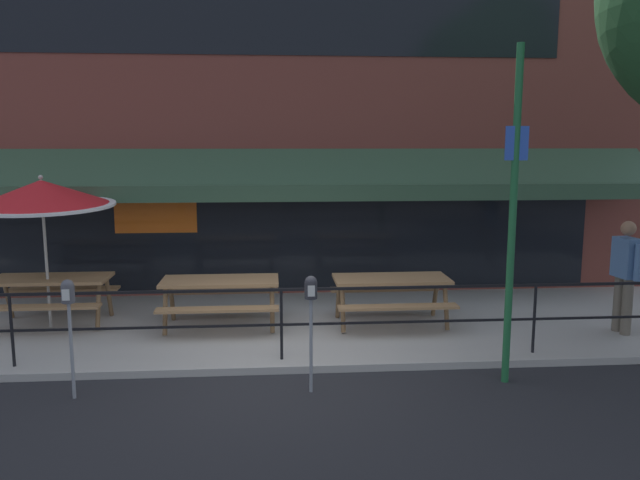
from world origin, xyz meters
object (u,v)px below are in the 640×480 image
at_px(patio_umbrella_left, 42,194).
at_px(picnic_table_left, 51,287).
at_px(pedestrian_walking, 625,271).
at_px(picnic_table_centre, 220,289).
at_px(picnic_table_right, 391,287).
at_px(street_sign_pole, 513,214).
at_px(parking_meter_far, 311,299).
at_px(parking_meter_near, 68,303).

bearing_deg(patio_umbrella_left, picnic_table_left, 90.00).
bearing_deg(pedestrian_walking, patio_umbrella_left, 173.55).
bearing_deg(picnic_table_left, picnic_table_centre, -7.25).
height_order(picnic_table_centre, pedestrian_walking, pedestrian_walking).
bearing_deg(pedestrian_walking, picnic_table_right, 168.47).
height_order(picnic_table_left, patio_umbrella_left, patio_umbrella_left).
height_order(picnic_table_centre, picnic_table_right, same).
bearing_deg(street_sign_pole, pedestrian_walking, 32.65).
relative_size(picnic_table_centre, picnic_table_right, 1.00).
height_order(picnic_table_centre, street_sign_pole, street_sign_pole).
height_order(patio_umbrella_left, parking_meter_far, patio_umbrella_left).
height_order(pedestrian_walking, parking_meter_near, pedestrian_walking).
xyz_separation_m(picnic_table_right, parking_meter_far, (-1.42, -2.37, 0.44)).
height_order(picnic_table_centre, parking_meter_near, parking_meter_near).
xyz_separation_m(picnic_table_right, parking_meter_near, (-4.19, -2.34, 0.44)).
relative_size(picnic_table_right, patio_umbrella_left, 0.76).
bearing_deg(picnic_table_left, parking_meter_far, -35.26).
bearing_deg(parking_meter_near, patio_umbrella_left, 113.63).
distance_m(picnic_table_centre, parking_meter_far, 2.78).
relative_size(picnic_table_right, street_sign_pole, 0.44).
xyz_separation_m(pedestrian_walking, parking_meter_near, (-7.60, -1.64, 0.09)).
bearing_deg(patio_umbrella_left, parking_meter_near, -66.37).
height_order(picnic_table_left, parking_meter_far, parking_meter_far).
bearing_deg(picnic_table_left, patio_umbrella_left, -90.00).
xyz_separation_m(picnic_table_centre, parking_meter_far, (1.26, -2.44, 0.44)).
bearing_deg(pedestrian_walking, parking_meter_near, -167.80).
relative_size(picnic_table_left, parking_meter_far, 1.27).
distance_m(picnic_table_centre, patio_umbrella_left, 3.06).
height_order(picnic_table_right, patio_umbrella_left, patio_umbrella_left).
distance_m(picnic_table_left, parking_meter_far, 4.83).
bearing_deg(picnic_table_right, pedestrian_walking, -11.53).
height_order(picnic_table_left, street_sign_pole, street_sign_pole).
bearing_deg(pedestrian_walking, street_sign_pole, -147.35).
bearing_deg(street_sign_pole, picnic_table_centre, 148.16).
bearing_deg(picnic_table_left, street_sign_pole, -22.48).
relative_size(picnic_table_centre, pedestrian_walking, 1.05).
distance_m(patio_umbrella_left, pedestrian_walking, 8.88).
bearing_deg(picnic_table_right, street_sign_pole, -65.25).
relative_size(parking_meter_near, parking_meter_far, 1.00).
xyz_separation_m(picnic_table_right, pedestrian_walking, (3.41, -0.70, 0.35)).
bearing_deg(patio_umbrella_left, picnic_table_right, -3.14).
distance_m(picnic_table_left, street_sign_pole, 7.03).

